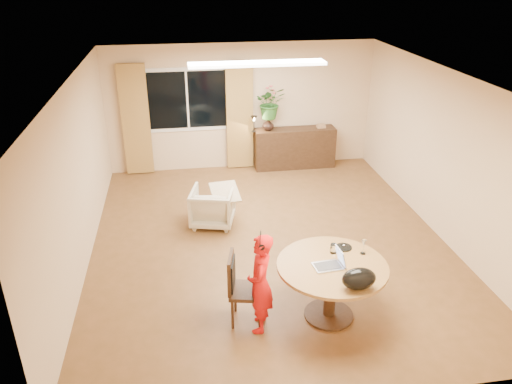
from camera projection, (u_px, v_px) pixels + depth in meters
floor at (269, 241)px, 7.95m from camera, size 6.50×6.50×0.00m
ceiling at (271, 77)px, 6.85m from camera, size 6.50×6.50×0.00m
wall_back at (241, 107)px, 10.30m from camera, size 5.50×0.00×5.50m
wall_left at (78, 177)px, 7.00m from camera, size 0.00×6.50×6.50m
wall_right at (443, 155)px, 7.79m from camera, size 0.00×6.50×6.50m
window at (187, 100)px, 10.05m from camera, size 1.70×0.03×1.30m
curtain_left at (136, 120)px, 9.98m from camera, size 0.55×0.08×2.25m
curtain_right at (240, 116)px, 10.28m from camera, size 0.55×0.08×2.25m
ceiling_panel at (257, 64)px, 7.93m from camera, size 2.20×0.35×0.05m
dining_table at (331, 276)px, 6.03m from camera, size 1.34×1.34×0.76m
dining_chair at (247, 289)px, 6.01m from camera, size 0.52×0.49×0.93m
child at (260, 284)px, 5.83m from camera, size 0.52×0.40×1.27m
laptop at (328, 258)px, 5.87m from camera, size 0.38×0.27×0.24m
tumbler at (333, 249)px, 6.18m from camera, size 0.10×0.10×0.12m
wine_glass at (364, 247)px, 6.14m from camera, size 0.08×0.08×0.20m
pot_lid at (344, 247)px, 6.30m from camera, size 0.20×0.20×0.03m
handbag at (359, 279)px, 5.47m from camera, size 0.40×0.24×0.26m
armchair at (213, 207)px, 8.33m from camera, size 0.84×0.85×0.64m
throw at (225, 188)px, 8.21m from camera, size 0.51×0.60×0.03m
sideboard at (295, 148)px, 10.62m from camera, size 1.70×0.42×0.85m
vase at (268, 124)px, 10.30m from camera, size 0.25×0.25×0.25m
bouquet at (270, 103)px, 10.11m from camera, size 0.61×0.54×0.66m
book_stack at (321, 126)px, 10.50m from camera, size 0.20×0.17×0.08m
desk_lamp at (254, 124)px, 10.19m from camera, size 0.17×0.17×0.35m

